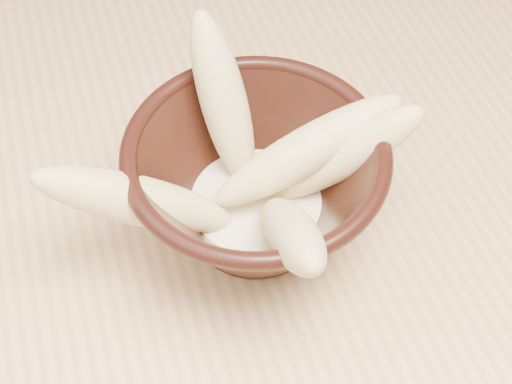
{
  "coord_description": "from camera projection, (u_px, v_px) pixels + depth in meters",
  "views": [
    {
      "loc": [
        -0.26,
        -0.25,
        1.19
      ],
      "look_at": [
        -0.17,
        0.03,
        0.8
      ],
      "focal_mm": 50.0,
      "sensor_mm": 36.0,
      "label": 1
    }
  ],
  "objects": [
    {
      "name": "banana_across",
      "position": [
        308.0,
        150.0,
        0.48
      ],
      "size": [
        0.15,
        0.05,
        0.08
      ],
      "primitive_type": "ellipsoid",
      "rotation": [
        1.24,
        0.0,
        1.66
      ],
      "color": "#CBB978",
      "rests_on": "bowl"
    },
    {
      "name": "banana_upright",
      "position": [
        223.0,
        100.0,
        0.49
      ],
      "size": [
        0.05,
        0.1,
        0.12
      ],
      "primitive_type": "ellipsoid",
      "rotation": [
        0.59,
        0.0,
        3.28
      ],
      "color": "#CBB978",
      "rests_on": "bowl"
    },
    {
      "name": "banana_right",
      "position": [
        343.0,
        154.0,
        0.48
      ],
      "size": [
        0.12,
        0.05,
        0.1
      ],
      "primitive_type": "ellipsoid",
      "rotation": [
        0.94,
        0.0,
        1.4
      ],
      "color": "#CBB978",
      "rests_on": "bowl"
    },
    {
      "name": "table",
      "position": [
        463.0,
        260.0,
        0.61
      ],
      "size": [
        1.2,
        0.8,
        0.75
      ],
      "color": "#E2B17C",
      "rests_on": "ground"
    },
    {
      "name": "bowl",
      "position": [
        256.0,
        185.0,
        0.49
      ],
      "size": [
        0.18,
        0.18,
        0.1
      ],
      "rotation": [
        0.0,
        0.0,
        -0.15
      ],
      "color": "black",
      "rests_on": "table"
    },
    {
      "name": "milk_puddle",
      "position": [
        256.0,
        205.0,
        0.51
      ],
      "size": [
        0.1,
        0.1,
        0.01
      ],
      "primitive_type": "cylinder",
      "color": "beige",
      "rests_on": "bowl"
    },
    {
      "name": "banana_front",
      "position": [
        291.0,
        234.0,
        0.44
      ],
      "size": [
        0.04,
        0.12,
        0.1
      ],
      "primitive_type": "ellipsoid",
      "rotation": [
        0.91,
        0.0,
        -0.1
      ],
      "color": "#CBB978",
      "rests_on": "bowl"
    },
    {
      "name": "banana_left",
      "position": [
        138.0,
        200.0,
        0.45
      ],
      "size": [
        0.14,
        0.05,
        0.1
      ],
      "primitive_type": "ellipsoid",
      "rotation": [
        0.99,
        0.0,
        -1.69
      ],
      "color": "#CBB978",
      "rests_on": "bowl"
    }
  ]
}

